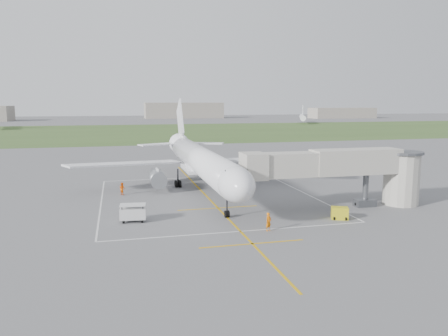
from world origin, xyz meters
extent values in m
plane|color=#59595B|center=(0.00, 0.00, 0.00)|extent=(700.00, 700.00, 0.00)
cube|color=#3A5625|center=(0.00, 130.00, 0.01)|extent=(700.00, 120.00, 0.02)
cube|color=#CE9A0C|center=(0.00, -5.00, 0.01)|extent=(0.25, 60.00, 0.01)
cube|color=#CE9A0C|center=(0.00, -24.00, 0.01)|extent=(10.00, 0.25, 0.01)
cube|color=#CE9A0C|center=(0.00, -10.00, 0.01)|extent=(10.00, 0.25, 0.01)
cube|color=silver|center=(0.00, 12.00, 0.01)|extent=(28.00, 0.20, 0.01)
cube|color=silver|center=(0.00, -20.00, 0.01)|extent=(28.00, 0.20, 0.01)
cube|color=silver|center=(-14.00, -4.00, 0.01)|extent=(0.20, 32.00, 0.01)
cube|color=silver|center=(14.00, -4.00, 0.01)|extent=(0.20, 32.00, 0.01)
cylinder|color=white|center=(0.00, 0.00, 4.50)|extent=(3.80, 36.00, 3.80)
ellipsoid|color=white|center=(0.00, -18.00, 4.50)|extent=(3.80, 7.22, 3.80)
cube|color=black|center=(0.00, -18.90, 5.55)|extent=(2.40, 1.60, 0.99)
cone|color=white|center=(0.00, 20.50, 4.90)|extent=(3.80, 6.00, 3.80)
cube|color=white|center=(10.50, 6.00, 3.65)|extent=(17.93, 11.24, 1.23)
cube|color=white|center=(-10.50, 6.00, 3.65)|extent=(17.93, 11.24, 1.23)
cube|color=white|center=(0.00, 3.00, 2.95)|extent=(4.20, 8.00, 0.50)
cube|color=white|center=(0.00, 21.20, 9.20)|extent=(0.30, 7.89, 8.65)
cube|color=white|center=(0.00, 19.00, 6.20)|extent=(0.35, 5.00, 1.20)
cube|color=white|center=(4.20, 20.20, 5.10)|extent=(7.85, 5.03, 0.20)
cube|color=white|center=(-4.20, 20.20, 5.10)|extent=(7.85, 5.03, 0.20)
cylinder|color=gray|center=(6.20, 2.50, 1.90)|extent=(2.30, 4.20, 2.30)
cube|color=white|center=(6.20, 2.20, 2.70)|extent=(0.25, 2.40, 1.20)
cylinder|color=gray|center=(-6.20, 2.50, 1.90)|extent=(2.30, 4.20, 2.30)
cube|color=white|center=(-6.20, 2.20, 2.70)|extent=(0.25, 2.40, 1.20)
cylinder|color=black|center=(0.00, -14.50, 1.30)|extent=(0.18, 0.18, 2.60)
cylinder|color=black|center=(-0.11, -14.50, 0.40)|extent=(0.28, 0.80, 0.80)
cylinder|color=black|center=(0.11, -14.50, 0.40)|extent=(0.28, 0.80, 0.80)
cylinder|color=black|center=(2.90, 4.50, 1.40)|extent=(0.22, 0.22, 2.80)
cylinder|color=black|center=(2.62, 4.15, 0.48)|extent=(0.32, 0.96, 0.96)
cylinder|color=black|center=(3.18, 4.15, 0.48)|extent=(0.32, 0.96, 0.96)
cylinder|color=black|center=(2.62, 4.85, 0.48)|extent=(0.32, 0.96, 0.96)
cylinder|color=black|center=(3.18, 4.85, 0.48)|extent=(0.32, 0.96, 0.96)
cylinder|color=black|center=(-2.90, 4.50, 1.40)|extent=(0.22, 0.22, 2.80)
cylinder|color=black|center=(-3.18, 4.15, 0.48)|extent=(0.32, 0.96, 0.96)
cylinder|color=black|center=(-2.62, 4.15, 0.48)|extent=(0.32, 0.96, 0.96)
cylinder|color=black|center=(-3.18, 4.85, 0.48)|extent=(0.32, 0.96, 0.96)
cylinder|color=black|center=(-2.62, 4.85, 0.48)|extent=(0.32, 0.96, 0.96)
cube|color=#A39F93|center=(7.74, -13.50, 5.60)|extent=(11.09, 2.90, 2.80)
cube|color=#A39F93|center=(16.46, -13.50, 5.70)|extent=(11.09, 3.10, 3.00)
cube|color=#A39F93|center=(3.40, -13.50, 5.60)|extent=(2.60, 3.40, 3.00)
cylinder|color=#505257|center=(18.00, -13.50, 2.10)|extent=(0.70, 0.70, 4.20)
cube|color=#505257|center=(18.00, -13.50, 0.45)|extent=(2.60, 1.40, 0.90)
cylinder|color=#A39F93|center=(23.00, -13.50, 3.20)|extent=(4.40, 4.40, 6.40)
cylinder|color=#505257|center=(23.00, -13.50, 6.60)|extent=(5.00, 5.00, 0.30)
cylinder|color=black|center=(17.00, -13.50, 0.35)|extent=(0.70, 0.30, 0.70)
cylinder|color=black|center=(19.00, -13.50, 0.35)|extent=(0.70, 0.30, 0.70)
cube|color=gold|center=(11.98, -18.19, 0.68)|extent=(2.12, 1.77, 1.35)
cylinder|color=black|center=(11.21, -18.41, 0.20)|extent=(0.32, 0.44, 0.40)
cylinder|color=black|center=(12.38, -18.89, 0.20)|extent=(0.32, 0.44, 0.40)
cube|color=silver|center=(-10.33, -13.71, 0.93)|extent=(2.91, 1.93, 1.21)
cube|color=silver|center=(-10.33, -13.71, 1.87)|extent=(2.91, 1.93, 0.09)
cylinder|color=black|center=(-11.49, -14.25, 1.15)|extent=(0.09, 0.09, 1.43)
cylinder|color=black|center=(-9.30, -14.48, 1.15)|extent=(0.09, 0.09, 1.43)
cylinder|color=black|center=(-11.35, -12.94, 1.15)|extent=(0.09, 0.09, 1.43)
cylinder|color=black|center=(-9.16, -13.17, 1.15)|extent=(0.09, 0.09, 1.43)
cylinder|color=black|center=(-11.37, -14.21, 0.22)|extent=(0.24, 0.46, 0.44)
cylinder|color=black|center=(-9.41, -14.42, 0.22)|extent=(0.24, 0.46, 0.44)
cylinder|color=black|center=(-11.25, -13.00, 0.22)|extent=(0.24, 0.46, 0.44)
cylinder|color=black|center=(-9.28, -13.21, 0.22)|extent=(0.24, 0.46, 0.44)
imported|color=orange|center=(2.82, -20.47, 0.93)|extent=(0.81, 0.72, 1.87)
imported|color=#FF6408|center=(-11.26, 0.80, 0.87)|extent=(1.04, 1.07, 1.73)
cube|color=gray|center=(40.00, 280.00, 6.00)|extent=(60.00, 20.00, 12.00)
cube|color=gray|center=(160.00, 250.00, 4.00)|extent=(50.00, 18.00, 8.00)
cylinder|color=white|center=(96.69, 182.45, 3.50)|extent=(15.31, 30.75, 3.20)
cube|color=white|center=(96.69, 182.45, 8.00)|extent=(1.82, 3.81, 5.50)
camera|label=1|loc=(-11.78, -60.78, 12.95)|focal=35.00mm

